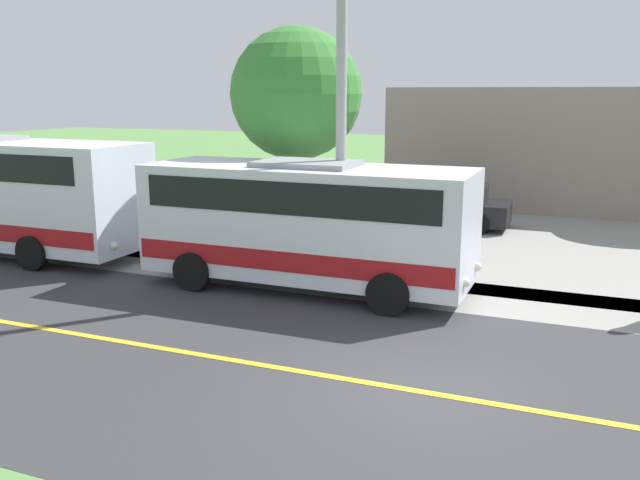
# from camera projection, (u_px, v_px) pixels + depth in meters

# --- Properties ---
(ground_plane) EXTENTS (120.00, 120.00, 0.00)m
(ground_plane) POSITION_uv_depth(u_px,v_px,m) (418.00, 392.00, 10.29)
(ground_plane) COLOR #548442
(road_surface) EXTENTS (8.00, 100.00, 0.01)m
(road_surface) POSITION_uv_depth(u_px,v_px,m) (418.00, 391.00, 10.29)
(road_surface) COLOR #333335
(road_surface) RESTS_ON ground
(sidewalk) EXTENTS (2.40, 100.00, 0.01)m
(sidewalk) POSITION_uv_depth(u_px,v_px,m) (476.00, 297.00, 14.99)
(sidewalk) COLOR gray
(sidewalk) RESTS_ON ground
(parking_lot_surface) EXTENTS (14.00, 36.00, 0.01)m
(parking_lot_surface) POSITION_uv_depth(u_px,v_px,m) (617.00, 243.00, 20.39)
(parking_lot_surface) COLOR gray
(parking_lot_surface) RESTS_ON ground
(road_centre_line) EXTENTS (0.16, 100.00, 0.00)m
(road_centre_line) POSITION_uv_depth(u_px,v_px,m) (418.00, 391.00, 10.29)
(road_centre_line) COLOR gold
(road_centre_line) RESTS_ON ground
(shuttle_bus_front) EXTENTS (2.76, 7.62, 2.94)m
(shuttle_bus_front) POSITION_uv_depth(u_px,v_px,m) (307.00, 219.00, 15.47)
(shuttle_bus_front) COLOR silver
(shuttle_bus_front) RESTS_ON ground
(street_light_pole) EXTENTS (1.97, 0.24, 8.43)m
(street_light_pole) POSITION_uv_depth(u_px,v_px,m) (340.00, 84.00, 14.88)
(street_light_pole) COLOR #9E9EA3
(street_light_pole) RESTS_ON ground
(parked_car_near) EXTENTS (2.10, 4.44, 1.45)m
(parked_car_near) POSITION_uv_depth(u_px,v_px,m) (444.00, 206.00, 22.82)
(parked_car_near) COLOR black
(parked_car_near) RESTS_ON ground
(tree_curbside) EXTENTS (3.51, 3.51, 6.16)m
(tree_curbside) POSITION_uv_depth(u_px,v_px,m) (296.00, 95.00, 18.01)
(tree_curbside) COLOR brown
(tree_curbside) RESTS_ON ground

